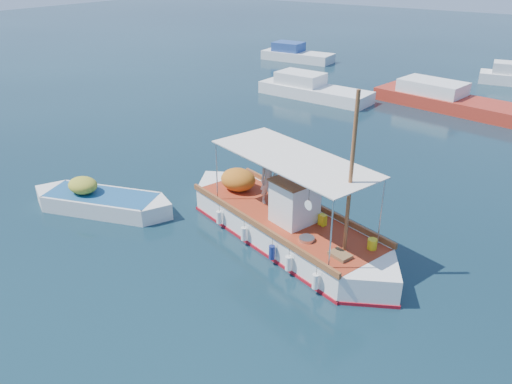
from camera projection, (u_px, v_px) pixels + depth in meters
The scene contains 6 objects.
ground at pixel (289, 246), 17.18m from camera, with size 160.00×160.00×0.00m, color black.
fishing_caique at pixel (283, 224), 17.49m from camera, with size 9.54×4.67×6.07m.
dinghy at pixel (101, 203), 19.48m from camera, with size 5.67×3.01×1.46m.
bg_boat_nw at pixel (312, 90), 34.44m from camera, with size 8.02×2.71×1.80m.
bg_boat_n at pixel (448, 101), 31.99m from camera, with size 10.37×4.46×1.80m.
bg_boat_far_w at pixel (296, 55), 46.08m from camera, with size 6.69×2.69×1.80m.
Camera 1 is at (7.46, -12.67, 9.16)m, focal length 35.00 mm.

